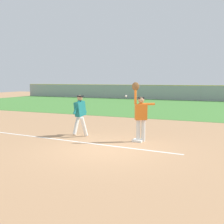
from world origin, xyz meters
name	(u,v)px	position (x,y,z in m)	size (l,w,h in m)	color
ground_plane	(106,149)	(0.00, 0.00, 0.00)	(74.98, 74.98, 0.00)	tan
outfield_grass	(188,107)	(0.00, 16.51, 0.01)	(48.66, 16.95, 0.01)	#478438
chalk_foul_line	(39,137)	(-3.43, 0.74, 0.00)	(12.00, 0.10, 0.01)	white
first_base	(138,140)	(0.57, 1.64, 0.04)	(0.38, 0.38, 0.08)	white
fielder	(140,113)	(0.66, 1.65, 1.12)	(0.82, 0.57, 2.28)	silver
runner	(80,112)	(-2.04, 1.72, 1.00)	(0.75, 0.84, 1.72)	white
baseball	(126,96)	(0.10, 1.59, 1.75)	(0.07, 0.07, 0.07)	white
outfield_fence	(201,93)	(0.00, 24.98, 0.88)	(48.74, 0.08, 1.77)	#93999E
parked_car_blue	(134,93)	(-8.91, 27.56, 0.67)	(4.51, 2.34, 1.25)	#23389E
parked_car_green	(165,93)	(-4.76, 27.47, 0.67)	(4.41, 2.14, 1.25)	#1E6B33
parked_car_tan	(203,94)	(-0.08, 27.41, 0.67)	(4.42, 2.16, 1.25)	tan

